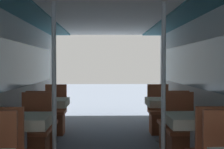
# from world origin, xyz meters

# --- Properties ---
(wall_right) EXTENTS (0.05, 8.26, 2.06)m
(wall_right) POSITION_xyz_m (1.40, 2.73, 1.08)
(wall_right) COLOR silver
(wall_right) RESTS_ON ground_plane
(ceiling_panel) EXTENTS (2.81, 8.26, 0.07)m
(ceiling_panel) POSITION_xyz_m (0.00, 2.73, 2.10)
(ceiling_panel) COLOR white
(ceiling_panel) RESTS_ON wall_left
(dining_table_left_1) EXTENTS (0.64, 0.64, 0.74)m
(dining_table_left_1) POSITION_xyz_m (-1.00, 2.54, 0.64)
(dining_table_left_1) COLOR #4C4C51
(dining_table_left_1) RESTS_ON ground_plane
(chair_left_far_1) EXTENTS (0.42, 0.42, 0.94)m
(chair_left_far_1) POSITION_xyz_m (-1.00, 3.14, 0.29)
(chair_left_far_1) COLOR brown
(chair_left_far_1) RESTS_ON ground_plane
(support_pole_left_1) EXTENTS (0.05, 0.05, 2.06)m
(support_pole_left_1) POSITION_xyz_m (-0.64, 2.54, 1.03)
(support_pole_left_1) COLOR silver
(support_pole_left_1) RESTS_ON ground_plane
(dining_table_left_2) EXTENTS (0.64, 0.64, 0.74)m
(dining_table_left_2) POSITION_xyz_m (-1.00, 4.28, 0.64)
(dining_table_left_2) COLOR #4C4C51
(dining_table_left_2) RESTS_ON ground_plane
(chair_left_near_2) EXTENTS (0.42, 0.42, 0.94)m
(chair_left_near_2) POSITION_xyz_m (-1.00, 3.69, 0.29)
(chair_left_near_2) COLOR brown
(chair_left_near_2) RESTS_ON ground_plane
(chair_left_far_2) EXTENTS (0.42, 0.42, 0.94)m
(chair_left_far_2) POSITION_xyz_m (-1.00, 4.87, 0.29)
(chair_left_far_2) COLOR brown
(chair_left_far_2) RESTS_ON ground_plane
(dining_table_right_1) EXTENTS (0.64, 0.64, 0.74)m
(dining_table_right_1) POSITION_xyz_m (1.00, 2.54, 0.64)
(dining_table_right_1) COLOR #4C4C51
(dining_table_right_1) RESTS_ON ground_plane
(chair_right_far_1) EXTENTS (0.42, 0.42, 0.94)m
(chair_right_far_1) POSITION_xyz_m (1.00, 3.14, 0.29)
(chair_right_far_1) COLOR brown
(chair_right_far_1) RESTS_ON ground_plane
(support_pole_right_1) EXTENTS (0.05, 0.05, 2.06)m
(support_pole_right_1) POSITION_xyz_m (0.64, 2.54, 1.03)
(support_pole_right_1) COLOR silver
(support_pole_right_1) RESTS_ON ground_plane
(dining_table_right_2) EXTENTS (0.64, 0.64, 0.74)m
(dining_table_right_2) POSITION_xyz_m (1.00, 4.28, 0.64)
(dining_table_right_2) COLOR #4C4C51
(dining_table_right_2) RESTS_ON ground_plane
(chair_right_near_2) EXTENTS (0.42, 0.42, 0.94)m
(chair_right_near_2) POSITION_xyz_m (1.00, 3.69, 0.29)
(chair_right_near_2) COLOR brown
(chair_right_near_2) RESTS_ON ground_plane
(chair_right_far_2) EXTENTS (0.42, 0.42, 0.94)m
(chair_right_far_2) POSITION_xyz_m (1.00, 4.87, 0.29)
(chair_right_far_2) COLOR brown
(chair_right_far_2) RESTS_ON ground_plane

